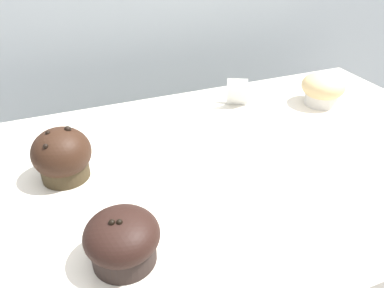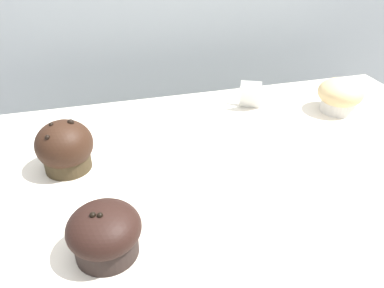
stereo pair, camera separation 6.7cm
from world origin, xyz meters
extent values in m
cube|color=#A8B2B7|center=(0.00, 0.60, 0.90)|extent=(3.20, 0.10, 1.80)
cylinder|color=silver|center=(0.28, 0.14, 0.98)|extent=(0.08, 0.08, 0.05)
ellipsoid|color=#E1BF82|center=(0.28, 0.14, 1.00)|extent=(0.10, 0.10, 0.06)
cylinder|color=#2C211E|center=(-0.27, -0.16, 0.98)|extent=(0.09, 0.09, 0.05)
ellipsoid|color=black|center=(-0.27, -0.16, 1.00)|extent=(0.10, 0.10, 0.06)
sphere|color=black|center=(-0.28, -0.17, 1.03)|extent=(0.01, 0.01, 0.01)
sphere|color=black|center=(-0.27, -0.17, 1.03)|extent=(0.01, 0.01, 0.01)
cylinder|color=#3D311E|center=(-0.32, 0.06, 0.98)|extent=(0.08, 0.08, 0.05)
ellipsoid|color=#301C11|center=(-0.32, 0.06, 1.01)|extent=(0.10, 0.10, 0.08)
sphere|color=black|center=(-0.31, 0.06, 1.05)|extent=(0.01, 0.01, 0.01)
sphere|color=black|center=(-0.34, 0.03, 1.04)|extent=(0.01, 0.01, 0.01)
sphere|color=black|center=(-0.34, 0.06, 1.05)|extent=(0.01, 0.01, 0.01)
cube|color=white|center=(0.10, 0.21, 0.99)|extent=(0.05, 0.04, 0.06)
cube|color=silver|center=(0.09, 0.20, 0.99)|extent=(0.05, 0.04, 0.06)
camera|label=1|loc=(-0.32, -0.52, 1.36)|focal=35.00mm
camera|label=2|loc=(-0.25, -0.54, 1.36)|focal=35.00mm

